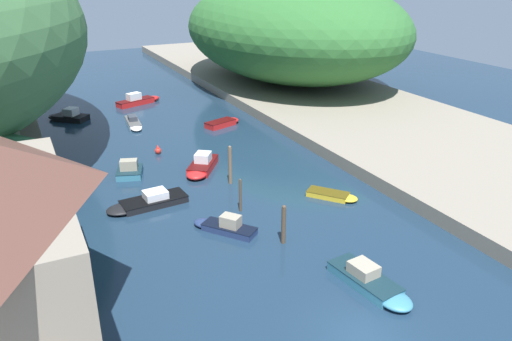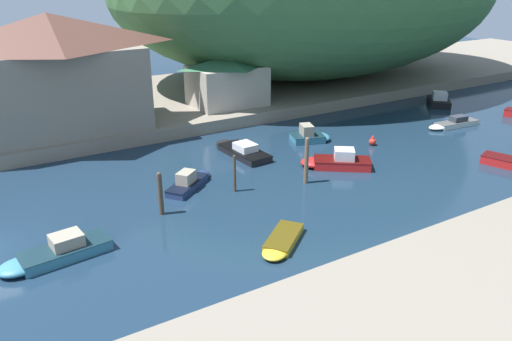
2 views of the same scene
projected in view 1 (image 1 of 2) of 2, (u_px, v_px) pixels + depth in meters
The scene contains 18 objects.
water_surface at pixel (177, 150), 49.78m from camera, with size 130.00×130.00×0.00m, color #192D42.
right_bank at pixel (362, 115), 58.86m from camera, with size 22.00×120.00×1.15m.
hillside_right at pixel (293, 28), 71.69m from camera, with size 28.47×39.85×14.65m.
boat_small_dinghy at pixel (134, 123), 57.00m from camera, with size 1.80×5.72×0.99m.
boat_cabin_cruiser at pixel (130, 169), 43.91m from camera, with size 3.02×3.85×1.49m.
boat_far_upstream at pixel (224, 226), 34.61m from camera, with size 3.94×4.54×1.30m.
boat_far_right_bank at pixel (139, 100), 65.68m from camera, with size 6.39×3.56×1.58m.
boat_yellow_tender at pixel (201, 166), 44.56m from camera, with size 4.56×5.33×1.48m.
boat_open_rowboat at pixel (224, 123), 57.08m from camera, with size 4.64×2.90×0.65m.
boat_white_cruiser at pixel (334, 195), 39.52m from camera, with size 3.59×4.01×0.44m.
boat_red_skiff at pixel (372, 283), 28.47m from camera, with size 2.44×5.85×1.26m.
boat_navy_launch at pixel (146, 202), 38.12m from camera, with size 6.33×2.44×1.11m.
boat_moored_right at pixel (67, 116), 59.00m from camera, with size 4.96×4.77×1.49m.
mooring_post_nearest at pixel (284, 224), 32.75m from camera, with size 0.31×0.31×2.80m.
mooring_post_second at pixel (240, 195), 37.06m from camera, with size 0.21×0.21×2.64m.
mooring_post_middle at pixel (230, 165), 41.56m from camera, with size 0.31×0.31×3.39m.
channel_buoy_near at pixel (158, 150), 48.59m from camera, with size 0.62×0.62×0.93m.
person_on_quay at pixel (35, 270), 26.61m from camera, with size 0.26×0.40×1.69m.
Camera 1 is at (-13.51, -15.42, 17.33)m, focal length 35.00 mm.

